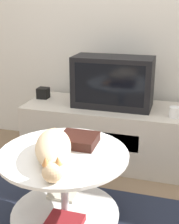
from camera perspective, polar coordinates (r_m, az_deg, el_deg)
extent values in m
cube|color=silver|center=(2.79, 6.44, 19.49)|extent=(8.00, 0.05, 2.60)
cube|color=beige|center=(2.66, 3.19, -3.78)|extent=(1.36, 0.54, 0.48)
cube|color=#B7AD9E|center=(2.41, 1.72, -5.10)|extent=(0.61, 0.01, 0.14)
cube|color=black|center=(2.51, 4.29, 5.50)|extent=(0.63, 0.29, 0.41)
cube|color=black|center=(2.38, 3.56, 4.98)|extent=(0.54, 0.01, 0.32)
cube|color=black|center=(2.80, -8.47, 3.46)|extent=(0.09, 0.09, 0.09)
cylinder|color=white|center=(2.38, 15.33, -0.03)|extent=(0.08, 0.08, 0.08)
cylinder|color=#B7B7BC|center=(1.84, -4.57, -14.62)|extent=(0.04, 0.04, 0.48)
cylinder|color=white|center=(1.91, -4.46, -17.81)|extent=(0.63, 0.63, 0.01)
cylinder|color=white|center=(1.71, -4.79, -7.66)|extent=(0.71, 0.71, 0.02)
cube|color=maroon|center=(1.80, -4.60, -19.53)|extent=(0.20, 0.16, 0.04)
cube|color=beige|center=(2.02, -5.03, -14.97)|extent=(0.17, 0.11, 0.02)
cube|color=black|center=(1.79, -2.07, -5.12)|extent=(0.21, 0.19, 0.05)
ellipsoid|color=beige|center=(1.62, -6.67, -6.36)|extent=(0.32, 0.44, 0.13)
sphere|color=beige|center=(1.43, -6.84, -10.80)|extent=(0.10, 0.10, 0.10)
cone|color=#D18447|center=(1.40, -5.81, -8.85)|extent=(0.04, 0.04, 0.04)
cone|color=#D18447|center=(1.41, -8.04, -8.90)|extent=(0.04, 0.04, 0.04)
ellipsoid|color=#D18447|center=(1.87, -6.47, -4.01)|extent=(0.10, 0.17, 0.05)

